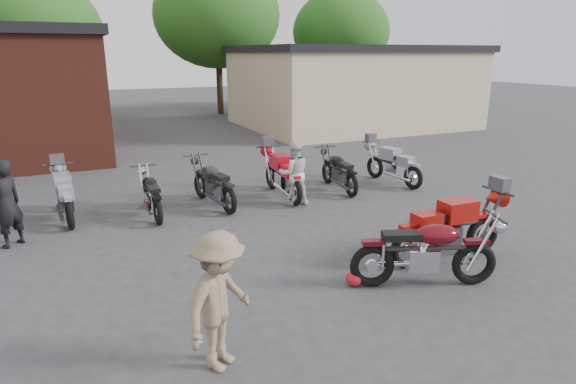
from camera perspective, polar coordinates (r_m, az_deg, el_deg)
name	(u,v)px	position (r m, az deg, el deg)	size (l,w,h in m)	color
ground	(387,285)	(7.73, 11.61, -10.75)	(90.00, 90.00, 0.00)	#343437
stucco_building	(350,89)	(24.17, 7.40, 12.00)	(10.00, 8.00, 3.50)	tan
tree_1	(42,48)	(27.52, -27.18, 14.99)	(5.92, 5.92, 7.40)	#1E4713
tree_2	(218,35)	(28.71, -8.32, 17.91)	(7.04, 7.04, 8.80)	#1E4713
tree_3	(341,47)	(31.92, 6.25, 16.71)	(6.08, 6.08, 7.60)	#1E4713
vintage_motorcycle	(428,247)	(7.62, 16.22, -6.30)	(2.17, 0.72, 1.26)	#5A0B13
sportbike	(450,225)	(8.65, 18.68, -3.74)	(2.20, 0.73, 1.28)	#A7120D
helmet	(354,278)	(7.58, 7.84, -10.11)	(0.26, 0.26, 0.24)	#B41321
person_dark	(6,204)	(10.13, -30.40, -1.22)	(0.60, 0.39, 1.63)	black
person_light	(294,173)	(11.22, 0.69, 2.23)	(0.73, 0.57, 1.51)	silver
person_tan	(220,301)	(5.50, -8.10, -12.70)	(1.05, 0.61, 1.63)	#866B53
row_bike_1	(64,193)	(11.32, -24.99, -0.10)	(2.00, 0.66, 1.16)	#9398A1
row_bike_2	(151,192)	(10.92, -15.93, 0.02)	(1.85, 0.61, 1.07)	black
row_bike_3	(213,181)	(11.31, -8.89, 1.29)	(2.04, 0.67, 1.18)	black
row_bike_4	(282,172)	(11.87, -0.71, 2.35)	(2.14, 0.71, 1.24)	red
row_bike_5	(339,169)	(12.56, 6.02, 2.76)	(1.93, 0.64, 1.12)	black
row_bike_6	(393,163)	(13.44, 12.31, 3.43)	(1.99, 0.66, 1.16)	#92949F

